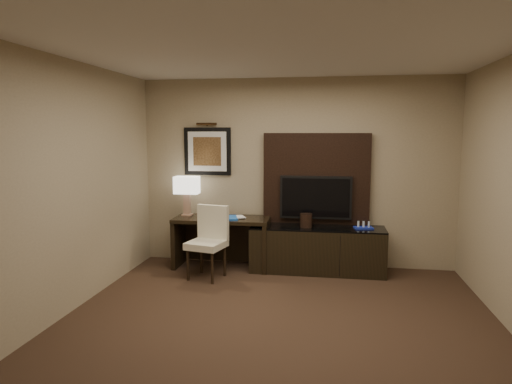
% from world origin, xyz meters
% --- Properties ---
extents(floor, '(4.50, 5.00, 0.01)m').
position_xyz_m(floor, '(0.00, 0.00, -0.01)').
color(floor, '#312016').
rests_on(floor, ground).
extents(ceiling, '(4.50, 5.00, 0.01)m').
position_xyz_m(ceiling, '(0.00, 0.00, 2.70)').
color(ceiling, silver).
rests_on(ceiling, wall_back).
extents(wall_back, '(4.50, 0.01, 2.70)m').
position_xyz_m(wall_back, '(0.00, 2.50, 1.35)').
color(wall_back, '#998868').
rests_on(wall_back, floor).
extents(wall_front, '(4.50, 0.01, 2.70)m').
position_xyz_m(wall_front, '(0.00, -2.50, 1.35)').
color(wall_front, '#998868').
rests_on(wall_front, floor).
extents(wall_left, '(0.01, 5.00, 2.70)m').
position_xyz_m(wall_left, '(-2.25, 0.00, 1.35)').
color(wall_left, '#998868').
rests_on(wall_left, floor).
extents(desk, '(1.37, 0.61, 0.73)m').
position_xyz_m(desk, '(-1.01, 2.15, 0.36)').
color(desk, black).
rests_on(desk, floor).
extents(credenza, '(1.84, 0.51, 0.63)m').
position_xyz_m(credenza, '(0.34, 2.15, 0.32)').
color(credenza, black).
rests_on(credenza, floor).
extents(tv_wall_panel, '(1.50, 0.12, 1.30)m').
position_xyz_m(tv_wall_panel, '(0.30, 2.44, 1.27)').
color(tv_wall_panel, black).
rests_on(tv_wall_panel, wall_back).
extents(tv, '(1.00, 0.08, 0.60)m').
position_xyz_m(tv, '(0.30, 2.34, 1.02)').
color(tv, black).
rests_on(tv, tv_wall_panel).
extents(artwork, '(0.70, 0.04, 0.70)m').
position_xyz_m(artwork, '(-1.30, 2.48, 1.65)').
color(artwork, black).
rests_on(artwork, wall_back).
extents(picture_light, '(0.04, 0.04, 0.30)m').
position_xyz_m(picture_light, '(-1.30, 2.44, 2.05)').
color(picture_light, '#3C2613').
rests_on(picture_light, wall_back).
extents(desk_chair, '(0.55, 0.61, 0.93)m').
position_xyz_m(desk_chair, '(-1.10, 1.63, 0.47)').
color(desk_chair, '#EFE8C8').
rests_on(desk_chair, floor).
extents(table_lamp, '(0.38, 0.28, 0.55)m').
position_xyz_m(table_lamp, '(-1.56, 2.25, 1.00)').
color(table_lamp, tan).
rests_on(table_lamp, desk).
extents(desk_phone, '(0.23, 0.21, 0.10)m').
position_xyz_m(desk_phone, '(-1.20, 2.14, 0.78)').
color(desk_phone, black).
rests_on(desk_phone, desk).
extents(blue_folder, '(0.34, 0.40, 0.02)m').
position_xyz_m(blue_folder, '(-0.91, 2.09, 0.74)').
color(blue_folder, '#1950A7').
rests_on(blue_folder, desk).
extents(book, '(0.16, 0.09, 0.23)m').
position_xyz_m(book, '(-0.86, 2.13, 0.84)').
color(book, '#B5A18E').
rests_on(book, desk).
extents(ice_bucket, '(0.18, 0.18, 0.19)m').
position_xyz_m(ice_bucket, '(0.18, 2.12, 0.73)').
color(ice_bucket, black).
rests_on(ice_bucket, credenza).
extents(minibar_tray, '(0.27, 0.20, 0.09)m').
position_xyz_m(minibar_tray, '(0.96, 2.16, 0.68)').
color(minibar_tray, '#1A2CAA').
rests_on(minibar_tray, credenza).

